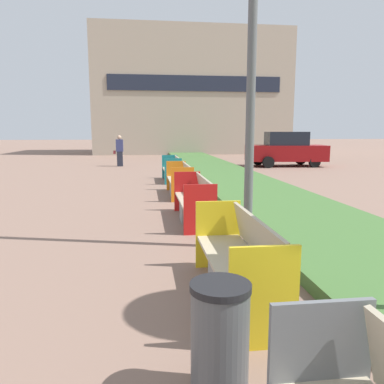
# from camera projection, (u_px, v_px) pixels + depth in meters

# --- Properties ---
(planter_grass_strip) EXTENTS (2.80, 120.00, 0.18)m
(planter_grass_strip) POSITION_uv_depth(u_px,v_px,m) (272.00, 200.00, 9.83)
(planter_grass_strip) COLOR #426B33
(planter_grass_strip) RESTS_ON ground
(building_backdrop) EXTENTS (16.40, 7.83, 10.22)m
(building_backdrop) POSITION_uv_depth(u_px,v_px,m) (190.00, 95.00, 33.41)
(building_backdrop) COLOR tan
(building_backdrop) RESTS_ON ground
(bench_yellow_frame) EXTENTS (0.65, 2.09, 0.94)m
(bench_yellow_frame) POSITION_uv_depth(u_px,v_px,m) (238.00, 267.00, 4.23)
(bench_yellow_frame) COLOR gray
(bench_yellow_frame) RESTS_ON ground
(bench_red_frame) EXTENTS (0.65, 2.19, 0.94)m
(bench_red_frame) POSITION_uv_depth(u_px,v_px,m) (195.00, 204.00, 7.91)
(bench_red_frame) COLOR gray
(bench_red_frame) RESTS_ON ground
(bench_orange_frame) EXTENTS (0.65, 2.16, 0.94)m
(bench_orange_frame) POSITION_uv_depth(u_px,v_px,m) (180.00, 183.00, 11.08)
(bench_orange_frame) COLOR gray
(bench_orange_frame) RESTS_ON ground
(bench_teal_frame) EXTENTS (0.65, 1.92, 0.94)m
(bench_teal_frame) POSITION_uv_depth(u_px,v_px,m) (172.00, 172.00, 14.26)
(bench_teal_frame) COLOR gray
(bench_teal_frame) RESTS_ON ground
(litter_bin) EXTENTS (0.43, 0.43, 0.85)m
(litter_bin) POSITION_uv_depth(u_px,v_px,m) (220.00, 340.00, 2.64)
(litter_bin) COLOR #4C4F51
(litter_bin) RESTS_ON ground
(pedestrian_walking) EXTENTS (0.53, 0.24, 1.67)m
(pedestrian_walking) POSITION_uv_depth(u_px,v_px,m) (120.00, 151.00, 20.25)
(pedestrian_walking) COLOR #232633
(pedestrian_walking) RESTS_ON ground
(parked_car_distant) EXTENTS (4.37, 2.22, 1.86)m
(parked_car_distant) POSITION_uv_depth(u_px,v_px,m) (286.00, 149.00, 20.29)
(parked_car_distant) COLOR maroon
(parked_car_distant) RESTS_ON ground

